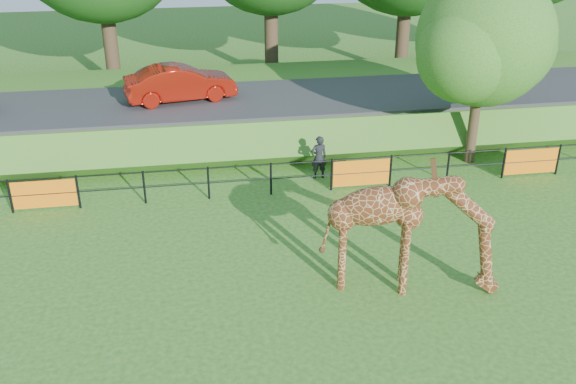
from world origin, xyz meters
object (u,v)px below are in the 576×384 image
visitor (319,157)px  tree_east (486,43)px  giraffe (412,233)px  car_red (180,83)px

visitor → tree_east: 6.82m
giraffe → car_red: 13.14m
car_red → visitor: size_ratio=2.80×
giraffe → tree_east: bearing=72.5°
car_red → tree_east: size_ratio=0.63×
giraffe → tree_east: 9.41m
tree_east → visitor: bearing=-174.2°
car_red → giraffe: bearing=-167.7°
giraffe → visitor: giraffe is taller
giraffe → tree_east: tree_east is taller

